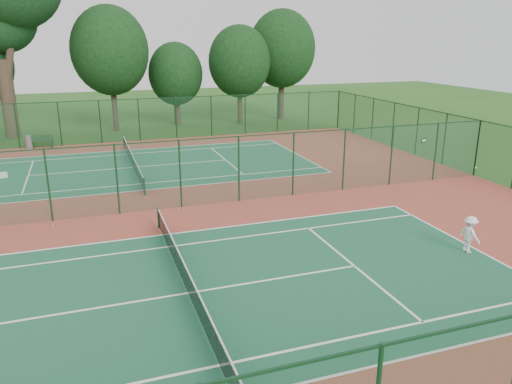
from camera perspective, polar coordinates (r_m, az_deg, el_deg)
ground at (r=25.58m, az=-11.87°, el=-2.05°), size 120.00×120.00×0.00m
red_pad at (r=25.58m, az=-11.87°, el=-2.04°), size 40.00×36.00×0.01m
court_near at (r=17.39m, az=-7.80°, el=-11.39°), size 23.77×10.97×0.01m
court_far at (r=34.17m, az=-13.90°, el=2.75°), size 23.77×10.97×0.01m
fence_north at (r=42.63m, az=-15.30°, el=7.87°), size 40.00×0.09×3.50m
fence_east at (r=33.73m, az=23.95°, el=4.62°), size 0.09×36.00×3.50m
fence_divider at (r=25.06m, az=-12.11°, el=1.75°), size 40.00×0.09×3.50m
tennis_net_near at (r=17.15m, az=-7.88°, el=-9.84°), size 0.10×12.90×0.97m
tennis_net_far at (r=34.04m, az=-13.96°, el=3.61°), size 0.10×12.90×0.97m
player_near at (r=21.75m, az=23.23°, el=-4.46°), size 0.69×1.05×1.51m
trash_bin at (r=42.56m, az=-24.51°, el=5.21°), size 0.73×0.73×1.02m
bench at (r=42.38m, az=-23.27°, el=5.36°), size 1.74×0.69×1.05m
stray_ball_a at (r=25.21m, az=-8.80°, el=-2.05°), size 0.07×0.07×0.07m
stray_ball_b at (r=27.15m, az=3.71°, el=-0.46°), size 0.07×0.07×0.07m
stray_ball_c at (r=24.78m, az=-22.18°, el=-3.53°), size 0.07×0.07×0.07m
evergreen_row at (r=49.10m, az=-15.12°, el=6.98°), size 39.00×5.00×12.00m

